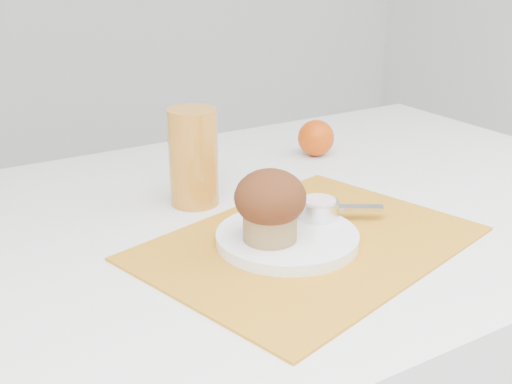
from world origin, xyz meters
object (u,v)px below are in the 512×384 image
plate (287,238)px  juice_glass (193,157)px  orange (316,138)px  muffin (270,204)px

plate → juice_glass: bearing=101.1°
plate → juice_glass: 0.21m
orange → muffin: size_ratio=0.72×
orange → muffin: bearing=-134.4°
plate → muffin: bearing=-171.7°
plate → juice_glass: (-0.04, 0.20, 0.06)m
plate → muffin: muffin is taller
muffin → plate: bearing=8.3°
plate → juice_glass: size_ratio=1.27×
plate → juice_glass: juice_glass is taller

